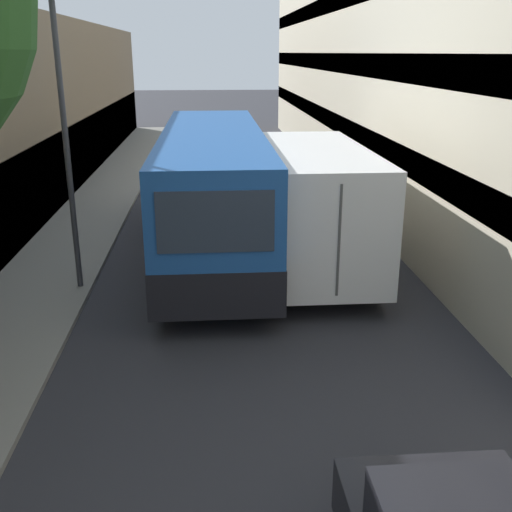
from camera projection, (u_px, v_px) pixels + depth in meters
The scene contains 6 objects.
ground_plane at pixel (247, 287), 13.55m from camera, with size 150.00×150.00×0.00m, color #2B2B30.
sidewalk_left at pixel (38, 290), 13.20m from camera, with size 2.33×60.00×0.10m.
building_right_apartment at pixel (497, 57), 12.34m from camera, with size 2.40×60.00×9.91m.
bus at pixel (213, 188), 15.58m from camera, with size 2.52×10.91×3.16m.
box_truck at pixel (306, 199), 14.83m from camera, with size 2.39×8.34×2.97m.
street_lamp at pixel (60, 80), 11.91m from camera, with size 0.36×0.80×6.28m.
Camera 1 is at (-0.76, 2.42, 5.03)m, focal length 42.00 mm.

